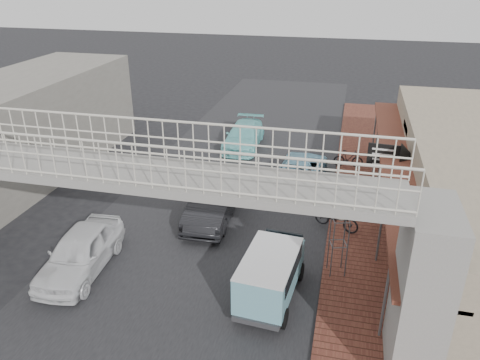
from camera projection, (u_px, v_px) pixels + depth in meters
The scene contains 14 objects.
ground at pixel (193, 253), 18.15m from camera, with size 120.00×120.00×0.00m, color black.
road_strip at pixel (193, 253), 18.15m from camera, with size 10.00×60.00×0.01m, color black.
sidewalk at pixel (365, 233), 19.41m from camera, with size 3.00×40.00×0.10m, color brown.
footbridge at pixel (143, 236), 13.29m from camera, with size 16.40×2.40×6.34m.
building_far_left at pixel (30, 124), 24.73m from camera, with size 5.00×14.00×5.00m, color gray.
white_hatchback at pixel (80, 252), 16.85m from camera, with size 1.83×4.54×1.55m, color white.
dark_sedan at pixel (213, 201), 20.37m from camera, with size 1.70×4.88×1.61m, color black.
angkot_curb at pixel (301, 168), 24.12m from camera, with size 2.15×4.67×1.30m, color #6FA7C0.
angkot_far at pixel (244, 136), 28.44m from camera, with size 1.99×4.90×1.42m, color #7DD8D8.
angkot_van at pixel (271, 271), 15.23m from camera, with size 1.92×3.74×1.77m.
motorcycle_near at pixel (337, 218), 19.44m from camera, with size 0.69×1.97×1.03m, color black.
motorcycle_far at pixel (348, 159), 25.43m from camera, with size 0.45×1.59×0.95m, color black.
street_clock at pixel (341, 214), 15.86m from camera, with size 0.75×0.69×2.90m.
arrow_sign at pixel (405, 159), 19.31m from camera, with size 2.02×1.29×3.44m.
Camera 1 is at (5.35, -14.43, 10.21)m, focal length 35.00 mm.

